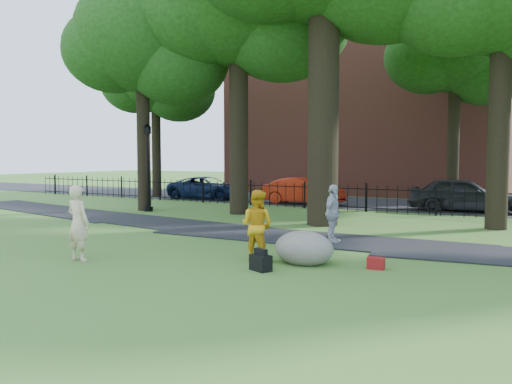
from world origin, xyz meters
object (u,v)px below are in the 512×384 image
Objects in this scene: lamppost at (148,168)px; boulder at (304,246)px; woman at (78,223)px; man at (257,226)px; red_sedan at (303,191)px.

boulder is at bearing -47.93° from lamppost.
man is (3.65, 2.08, -0.05)m from woman.
boulder is (1.07, 0.29, -0.43)m from man.
man is 0.40× the size of red_sedan.
man is 11.88m from lamppost.
lamppost reaches higher than man.
man is at bearing -163.22° from red_sedan.
woman is 0.42× the size of red_sedan.
boulder is at bearing -152.14° from woman.
lamppost is 8.07m from red_sedan.
man is at bearing -164.71° from boulder.
lamppost is (-5.99, 8.94, 1.04)m from woman.
red_sedan is (-1.32, 15.40, -0.20)m from woman.
man is 14.21m from red_sedan.
boulder is 0.35× the size of lamppost.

